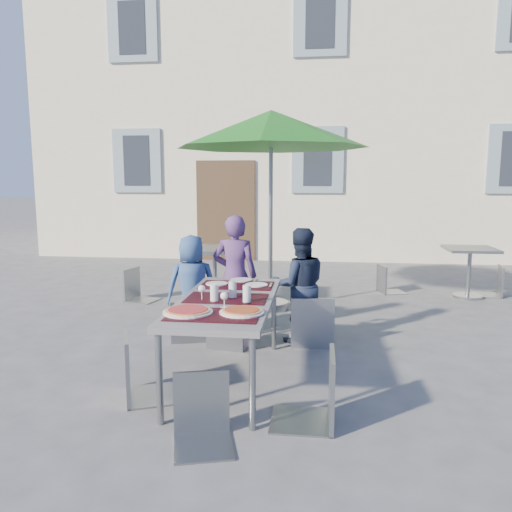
# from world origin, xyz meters

# --- Properties ---
(ground) EXTENTS (90.00, 90.00, 0.00)m
(ground) POSITION_xyz_m (0.00, 0.00, 0.00)
(ground) COLOR #4F4F52
(ground) RESTS_ON ground
(building) EXTENTS (13.60, 8.20, 11.10)m
(building) POSITION_xyz_m (-0.00, 11.50, 4.85)
(building) COLOR beige
(building) RESTS_ON ground
(dining_table) EXTENTS (0.80, 1.85, 0.76)m
(dining_table) POSITION_xyz_m (-0.75, 0.77, 0.70)
(dining_table) COLOR #4B4B50
(dining_table) RESTS_ON ground
(pizza_near_left) EXTENTS (0.39, 0.39, 0.03)m
(pizza_near_left) POSITION_xyz_m (-0.96, 0.25, 0.77)
(pizza_near_left) COLOR white
(pizza_near_left) RESTS_ON dining_table
(pizza_near_right) EXTENTS (0.35, 0.35, 0.03)m
(pizza_near_right) POSITION_xyz_m (-0.54, 0.30, 0.77)
(pizza_near_right) COLOR white
(pizza_near_right) RESTS_ON dining_table
(glassware) EXTENTS (0.47, 0.41, 0.15)m
(glassware) POSITION_xyz_m (-0.72, 0.67, 0.83)
(glassware) COLOR silver
(glassware) RESTS_ON dining_table
(place_settings) EXTENTS (0.66, 0.44, 0.01)m
(place_settings) POSITION_xyz_m (-0.75, 1.41, 0.76)
(place_settings) COLOR white
(place_settings) RESTS_ON dining_table
(child_0) EXTENTS (0.67, 0.55, 1.17)m
(child_0) POSITION_xyz_m (-1.37, 1.98, 0.59)
(child_0) COLOR #2F4D81
(child_0) RESTS_ON ground
(child_1) EXTENTS (0.51, 0.34, 1.39)m
(child_1) POSITION_xyz_m (-0.89, 2.08, 0.70)
(child_1) COLOR #503267
(child_1) RESTS_ON ground
(child_2) EXTENTS (0.67, 0.47, 1.27)m
(child_2) POSITION_xyz_m (-0.16, 1.94, 0.63)
(child_2) COLOR #182036
(child_2) RESTS_ON ground
(chair_0) EXTENTS (0.48, 0.48, 0.88)m
(chair_0) POSITION_xyz_m (-1.38, 1.81, 0.51)
(chair_0) COLOR gray
(chair_0) RESTS_ON ground
(chair_1) EXTENTS (0.47, 0.47, 0.92)m
(chair_1) POSITION_xyz_m (-0.90, 1.63, 0.54)
(chair_1) COLOR gray
(chair_1) RESTS_ON ground
(chair_2) EXTENTS (0.50, 0.51, 1.04)m
(chair_2) POSITION_xyz_m (-0.01, 1.83, 0.61)
(chair_2) COLOR #92969D
(chair_2) RESTS_ON ground
(chair_3) EXTENTS (0.60, 0.59, 1.02)m
(chair_3) POSITION_xyz_m (-1.38, 0.32, 0.60)
(chair_3) COLOR gray
(chair_3) RESTS_ON ground
(chair_4) EXTENTS (0.46, 0.46, 1.03)m
(chair_4) POSITION_xyz_m (0.05, 0.07, 0.61)
(chair_4) COLOR gray
(chair_4) RESTS_ON ground
(chair_5) EXTENTS (0.48, 0.49, 0.88)m
(chair_5) POSITION_xyz_m (-0.73, -0.29, 0.51)
(chair_5) COLOR gray
(chair_5) RESTS_ON ground
(patio_umbrella) EXTENTS (2.58, 2.58, 2.69)m
(patio_umbrella) POSITION_xyz_m (-0.60, 3.30, 2.42)
(patio_umbrella) COLOR #9EA1A6
(patio_umbrella) RESTS_ON ground
(cafe_table_0) EXTENTS (0.78, 0.78, 0.83)m
(cafe_table_0) POSITION_xyz_m (-1.41, 3.41, 0.60)
(cafe_table_0) COLOR #9EA1A6
(cafe_table_0) RESTS_ON ground
(bg_chair_l_0) EXTENTS (0.49, 0.49, 0.91)m
(bg_chair_l_0) POSITION_xyz_m (-2.62, 3.57, 0.53)
(bg_chair_l_0) COLOR gray
(bg_chair_l_0) RESTS_ON ground
(bg_chair_r_0) EXTENTS (0.53, 0.53, 0.90)m
(bg_chair_r_0) POSITION_xyz_m (-1.13, 3.47, 0.53)
(bg_chair_r_0) COLOR gray
(bg_chair_r_0) RESTS_ON ground
(cafe_table_1) EXTENTS (0.72, 0.72, 0.77)m
(cafe_table_1) POSITION_xyz_m (2.32, 4.36, 0.53)
(cafe_table_1) COLOR #9EA1A6
(cafe_table_1) RESTS_ON ground
(bg_chair_l_1) EXTENTS (0.46, 0.46, 0.84)m
(bg_chair_l_1) POSITION_xyz_m (1.14, 4.55, 0.49)
(bg_chair_l_1) COLOR gray
(bg_chair_l_1) RESTS_ON ground
(bg_chair_r_1) EXTENTS (0.45, 0.45, 0.90)m
(bg_chair_r_1) POSITION_xyz_m (2.74, 4.52, 0.52)
(bg_chair_r_1) COLOR gray
(bg_chair_r_1) RESTS_ON ground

